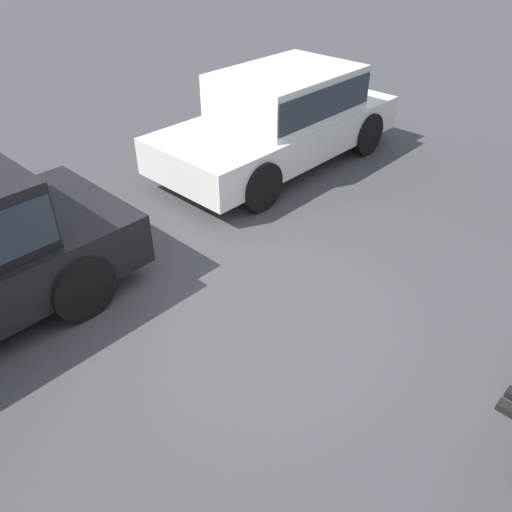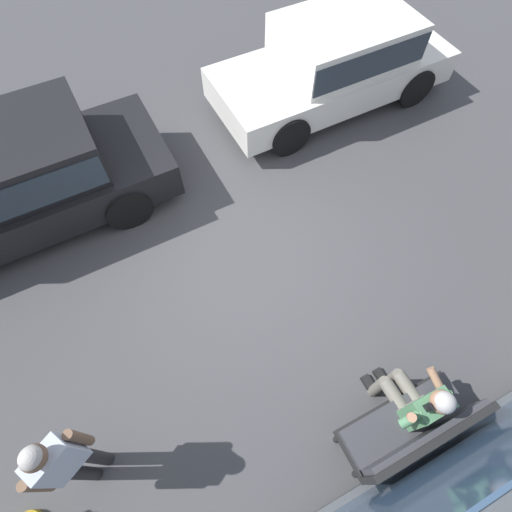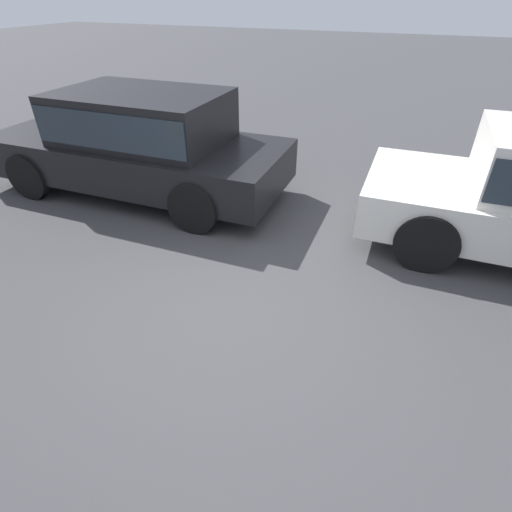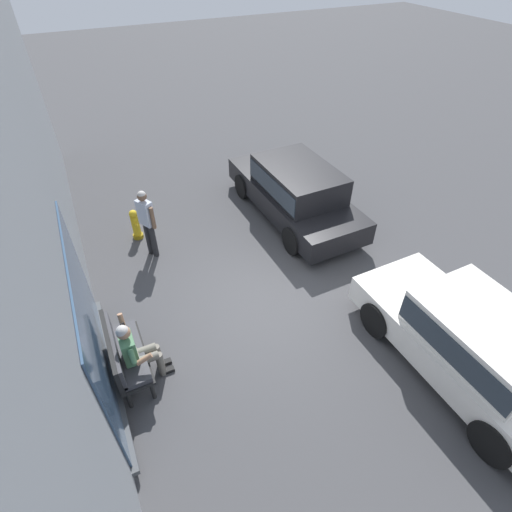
{
  "view_description": "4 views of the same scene",
  "coord_description": "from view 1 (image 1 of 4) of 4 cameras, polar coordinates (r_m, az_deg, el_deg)",
  "views": [
    {
      "loc": [
        2.72,
        2.6,
        3.46
      ],
      "look_at": [
        0.05,
        -0.02,
        0.82
      ],
      "focal_mm": 35.0,
      "sensor_mm": 36.0,
      "label": 1
    },
    {
      "loc": [
        1.07,
        2.6,
        5.03
      ],
      "look_at": [
        -0.0,
        0.47,
        0.87
      ],
      "focal_mm": 28.0,
      "sensor_mm": 36.0,
      "label": 2
    },
    {
      "loc": [
        -1.32,
        2.6,
        2.71
      ],
      "look_at": [
        -0.28,
        0.06,
        0.85
      ],
      "focal_mm": 28.0,
      "sensor_mm": 36.0,
      "label": 3
    },
    {
      "loc": [
        -5.19,
        2.6,
        6.15
      ],
      "look_at": [
        0.06,
        0.12,
        1.25
      ],
      "focal_mm": 28.0,
      "sensor_mm": 36.0,
      "label": 4
    }
  ],
  "objects": [
    {
      "name": "parked_car_near",
      "position": [
        8.07,
        3.03,
        15.88
      ],
      "size": [
        4.21,
        1.89,
        1.45
      ],
      "color": "white",
      "rests_on": "ground_plane"
    },
    {
      "name": "ground_plane",
      "position": [
        5.11,
        0.51,
        -7.42
      ],
      "size": [
        60.0,
        60.0,
        0.0
      ],
      "primitive_type": "plane",
      "color": "#424244"
    }
  ]
}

